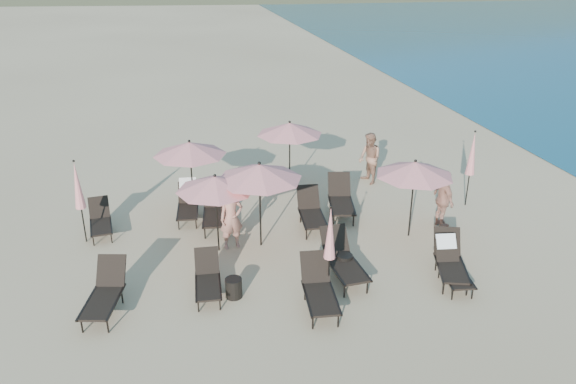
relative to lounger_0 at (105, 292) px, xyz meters
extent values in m
plane|color=#D6BA8C|center=(5.62, -0.36, -0.47)|extent=(800.00, 800.00, 0.00)
cube|color=black|center=(-0.07, -0.28, -0.10)|extent=(0.92, 1.37, 0.05)
cube|color=black|center=(0.12, 0.54, 0.21)|extent=(0.74, 0.61, 0.65)
cylinder|color=black|center=(-0.45, -0.74, -0.29)|extent=(0.04, 0.04, 0.36)
cylinder|color=black|center=(-0.21, 0.32, -0.29)|extent=(0.04, 0.04, 0.36)
cylinder|color=black|center=(0.08, -0.86, -0.29)|extent=(0.04, 0.04, 0.36)
cylinder|color=black|center=(0.33, 0.20, -0.29)|extent=(0.04, 0.04, 0.36)
cube|color=black|center=(-0.36, -0.16, -0.09)|extent=(0.36, 1.39, 0.04)
cube|color=black|center=(0.25, -0.30, -0.09)|extent=(0.36, 1.39, 0.04)
cube|color=black|center=(2.26, -0.08, -0.15)|extent=(0.64, 1.14, 0.05)
cube|color=black|center=(2.31, 0.66, 0.13)|extent=(0.60, 0.45, 0.57)
cylinder|color=black|center=(2.00, -0.52, -0.31)|extent=(0.03, 0.03, 0.31)
cylinder|color=black|center=(2.05, 0.42, -0.31)|extent=(0.03, 0.03, 0.31)
cylinder|color=black|center=(2.48, -0.55, -0.31)|extent=(0.03, 0.03, 0.31)
cylinder|color=black|center=(2.53, 0.40, -0.31)|extent=(0.03, 0.03, 0.31)
cube|color=black|center=(1.99, -0.02, -0.14)|extent=(0.11, 1.24, 0.04)
cube|color=black|center=(2.54, -0.05, -0.14)|extent=(0.11, 1.24, 0.04)
cube|color=black|center=(4.65, -1.16, -0.10)|extent=(0.77, 1.33, 0.05)
cube|color=black|center=(4.73, -0.31, 0.21)|extent=(0.70, 0.54, 0.66)
cylinder|color=black|center=(4.33, -1.66, -0.29)|extent=(0.04, 0.04, 0.36)
cylinder|color=black|center=(4.43, -0.57, -0.29)|extent=(0.04, 0.04, 0.36)
cylinder|color=black|center=(4.88, -1.71, -0.29)|extent=(0.04, 0.04, 0.36)
cylinder|color=black|center=(4.98, -0.62, -0.29)|extent=(0.04, 0.04, 0.36)
cube|color=black|center=(4.34, -1.08, -0.09)|extent=(0.17, 1.43, 0.04)
cube|color=black|center=(4.97, -1.13, -0.09)|extent=(0.17, 1.43, 0.04)
cube|color=black|center=(5.60, -0.10, -0.08)|extent=(0.77, 1.37, 0.06)
cube|color=black|center=(5.53, 0.78, 0.24)|extent=(0.72, 0.55, 0.68)
cylinder|color=black|center=(5.35, -0.67, -0.28)|extent=(0.04, 0.04, 0.37)
cylinder|color=black|center=(5.27, 0.46, -0.28)|extent=(0.04, 0.04, 0.37)
cylinder|color=black|center=(5.92, -0.63, -0.28)|extent=(0.04, 0.04, 0.37)
cylinder|color=black|center=(5.84, 0.50, -0.28)|extent=(0.04, 0.04, 0.37)
cube|color=black|center=(5.26, -0.07, -0.07)|extent=(0.15, 1.49, 0.04)
cube|color=black|center=(5.92, -0.03, -0.07)|extent=(0.15, 1.49, 0.04)
cube|color=black|center=(8.06, -0.63, -0.10)|extent=(0.98, 1.39, 0.05)
cube|color=black|center=(8.30, 0.18, 0.20)|extent=(0.76, 0.64, 0.65)
cylinder|color=black|center=(7.65, -1.05, -0.29)|extent=(0.04, 0.04, 0.35)
cylinder|color=black|center=(7.96, -0.02, -0.29)|extent=(0.04, 0.04, 0.35)
cylinder|color=black|center=(8.17, -1.21, -0.29)|extent=(0.04, 0.04, 0.35)
cylinder|color=black|center=(8.48, -0.18, -0.29)|extent=(0.04, 0.04, 0.35)
cube|color=black|center=(7.77, -0.49, -0.09)|extent=(0.45, 1.36, 0.04)
cube|color=black|center=(8.37, -0.67, -0.09)|extent=(0.45, 1.36, 0.04)
cube|color=black|center=(8.04, -0.88, -0.15)|extent=(0.70, 1.16, 0.05)
cube|color=black|center=(8.14, -0.15, 0.12)|extent=(0.61, 0.48, 0.56)
cylinder|color=black|center=(7.75, -1.30, -0.31)|extent=(0.03, 0.03, 0.31)
cylinder|color=black|center=(7.87, -0.37, -0.31)|extent=(0.03, 0.03, 0.31)
cylinder|color=black|center=(8.22, -1.37, -0.31)|extent=(0.03, 0.03, 0.31)
cylinder|color=black|center=(8.34, -0.44, -0.31)|extent=(0.03, 0.03, 0.31)
cube|color=black|center=(7.78, -0.80, -0.14)|extent=(0.20, 1.22, 0.04)
cube|color=black|center=(8.32, -0.87, -0.14)|extent=(0.20, 1.22, 0.04)
cube|color=white|center=(8.16, -0.02, 0.33)|extent=(0.52, 0.32, 0.34)
cube|color=black|center=(-0.40, 3.64, -0.15)|extent=(0.69, 1.15, 0.05)
cube|color=black|center=(-0.48, 4.37, 0.12)|extent=(0.61, 0.48, 0.56)
cylinder|color=black|center=(-0.58, 3.16, -0.31)|extent=(0.03, 0.03, 0.31)
cylinder|color=black|center=(-0.69, 4.09, -0.31)|extent=(0.03, 0.03, 0.31)
cylinder|color=black|center=(-0.11, 3.21, -0.31)|extent=(0.03, 0.03, 0.31)
cylinder|color=black|center=(-0.22, 4.14, -0.31)|extent=(0.03, 0.03, 0.31)
cube|color=black|center=(-0.67, 3.65, -0.14)|extent=(0.18, 1.23, 0.04)
cube|color=black|center=(-0.13, 3.71, -0.14)|extent=(0.18, 1.23, 0.04)
cube|color=black|center=(2.02, 4.07, -0.14)|extent=(0.70, 1.19, 0.05)
cube|color=black|center=(2.09, 4.84, 0.15)|extent=(0.63, 0.49, 0.59)
cylinder|color=black|center=(1.73, 3.62, -0.31)|extent=(0.03, 0.03, 0.32)
cylinder|color=black|center=(1.82, 4.60, -0.31)|extent=(0.03, 0.03, 0.32)
cylinder|color=black|center=(2.22, 3.58, -0.31)|extent=(0.03, 0.03, 0.32)
cylinder|color=black|center=(2.31, 4.55, -0.31)|extent=(0.03, 0.03, 0.32)
cube|color=black|center=(1.74, 4.15, -0.13)|extent=(0.16, 1.28, 0.04)
cube|color=black|center=(2.31, 4.09, -0.13)|extent=(0.16, 1.28, 0.04)
cube|color=white|center=(2.10, 4.98, 0.37)|extent=(0.54, 0.32, 0.36)
cube|color=black|center=(2.77, 3.42, -0.09)|extent=(0.83, 1.38, 0.05)
cube|color=black|center=(2.87, 4.29, 0.23)|extent=(0.73, 0.57, 0.67)
cylinder|color=black|center=(2.42, 2.91, -0.28)|extent=(0.04, 0.04, 0.37)
cylinder|color=black|center=(2.56, 4.02, -0.28)|extent=(0.04, 0.04, 0.37)
cylinder|color=black|center=(2.98, 2.84, -0.28)|extent=(0.04, 0.04, 0.37)
cylinder|color=black|center=(3.12, 3.96, -0.28)|extent=(0.04, 0.04, 0.37)
cube|color=black|center=(2.45, 3.51, -0.08)|extent=(0.22, 1.47, 0.04)
cube|color=black|center=(3.10, 3.43, -0.08)|extent=(0.22, 1.47, 0.04)
cube|color=white|center=(2.89, 4.45, 0.49)|extent=(0.62, 0.38, 0.41)
cube|color=black|center=(5.49, 2.75, -0.10)|extent=(0.75, 1.31, 0.05)
cube|color=black|center=(5.56, 3.59, 0.21)|extent=(0.69, 0.53, 0.65)
cylinder|color=black|center=(5.17, 2.25, -0.29)|extent=(0.04, 0.04, 0.36)
cylinder|color=black|center=(5.26, 3.32, -0.29)|extent=(0.04, 0.04, 0.36)
cylinder|color=black|center=(5.72, 2.20, -0.29)|extent=(0.04, 0.04, 0.36)
cylinder|color=black|center=(5.81, 3.28, -0.29)|extent=(0.04, 0.04, 0.36)
cube|color=black|center=(5.18, 2.83, -0.09)|extent=(0.16, 1.42, 0.04)
cube|color=black|center=(5.81, 2.77, -0.09)|extent=(0.16, 1.42, 0.04)
cube|color=black|center=(6.54, 3.37, -0.08)|extent=(0.94, 1.44, 0.06)
cube|color=black|center=(6.71, 4.24, 0.25)|extent=(0.77, 0.63, 0.69)
cylinder|color=black|center=(6.15, 2.88, -0.28)|extent=(0.04, 0.04, 0.38)
cylinder|color=black|center=(6.37, 4.00, -0.28)|extent=(0.04, 0.04, 0.38)
cylinder|color=black|center=(6.71, 2.76, -0.28)|extent=(0.04, 0.04, 0.38)
cylinder|color=black|center=(6.94, 3.89, -0.28)|extent=(0.04, 0.04, 0.38)
cube|color=black|center=(6.22, 3.48, -0.07)|extent=(0.34, 1.48, 0.04)
cube|color=black|center=(6.88, 3.35, -0.07)|extent=(0.34, 1.48, 0.04)
cylinder|color=black|center=(2.73, 2.17, 0.56)|extent=(0.04, 0.04, 2.05)
cone|color=pink|center=(2.73, 2.17, 1.48)|extent=(2.05, 2.05, 0.37)
sphere|color=black|center=(2.73, 2.17, 1.70)|extent=(0.08, 0.08, 0.08)
cylinder|color=black|center=(3.88, 2.22, 0.66)|extent=(0.05, 0.05, 2.26)
cone|color=pink|center=(3.88, 2.22, 1.68)|extent=(2.26, 2.26, 0.41)
sphere|color=black|center=(3.88, 2.22, 1.92)|extent=(0.09, 0.09, 0.09)
cylinder|color=black|center=(8.05, 1.86, 0.60)|extent=(0.04, 0.04, 2.13)
cone|color=pink|center=(8.05, 1.86, 1.56)|extent=(2.13, 2.13, 0.39)
sphere|color=black|center=(8.05, 1.86, 1.78)|extent=(0.08, 0.08, 0.08)
cylinder|color=black|center=(2.23, 4.72, 0.61)|extent=(0.05, 0.05, 2.17)
cone|color=pink|center=(2.23, 4.72, 1.59)|extent=(2.17, 2.17, 0.39)
sphere|color=black|center=(2.23, 4.72, 1.82)|extent=(0.08, 0.08, 0.08)
cylinder|color=black|center=(5.53, 6.02, 0.61)|extent=(0.05, 0.05, 2.17)
cone|color=pink|center=(5.53, 6.02, 1.60)|extent=(2.17, 2.17, 0.39)
sphere|color=black|center=(5.53, 6.02, 1.82)|extent=(0.08, 0.08, 0.08)
cylinder|color=black|center=(5.02, -0.47, 0.02)|extent=(0.04, 0.04, 0.99)
cone|color=pink|center=(5.02, -0.47, 1.15)|extent=(0.27, 0.27, 1.26)
sphere|color=black|center=(5.02, -0.47, 1.80)|extent=(0.06, 0.06, 0.06)
cylinder|color=black|center=(10.64, 3.40, 0.06)|extent=(0.04, 0.04, 1.05)
cone|color=pink|center=(10.64, 3.40, 1.26)|extent=(0.29, 0.29, 1.34)
sphere|color=black|center=(10.64, 3.40, 1.96)|extent=(0.07, 0.07, 0.07)
cylinder|color=black|center=(-0.81, 3.45, 0.05)|extent=(0.04, 0.04, 1.03)
cone|color=pink|center=(-0.81, 3.45, 1.22)|extent=(0.28, 0.28, 1.31)
sphere|color=black|center=(-0.81, 3.45, 1.90)|extent=(0.07, 0.07, 0.07)
cylinder|color=black|center=(2.85, -0.10, -0.23)|extent=(0.39, 0.39, 0.48)
cylinder|color=black|center=(5.68, 0.39, -0.22)|extent=(0.41, 0.41, 0.49)
imported|color=#AA6D5C|center=(3.11, 2.28, 0.40)|extent=(0.69, 0.51, 1.74)
imported|color=#9B6950|center=(8.27, 5.81, 0.41)|extent=(0.82, 0.97, 1.77)
imported|color=tan|center=(9.20, 2.21, 0.40)|extent=(0.45, 1.02, 1.73)
camera|label=1|loc=(1.72, -11.12, 6.99)|focal=35.00mm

